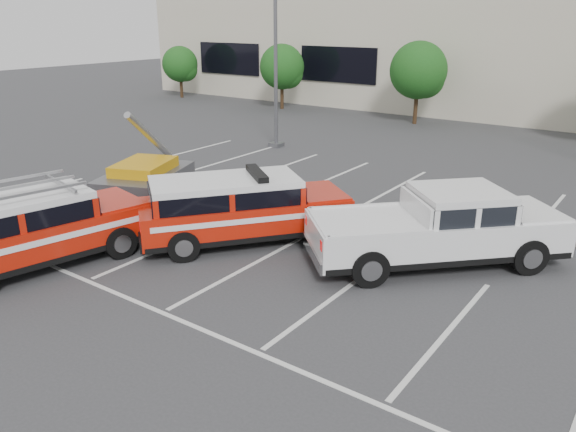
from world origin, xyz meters
name	(u,v)px	position (x,y,z in m)	size (l,w,h in m)	color
ground	(245,268)	(0.00, 0.00, 0.00)	(120.00, 120.00, 0.00)	#343437
stall_markings	(335,220)	(0.00, 4.50, 0.01)	(23.00, 15.00, 0.01)	silver
convention_building	(554,39)	(0.18, 31.86, 4.72)	(60.00, 16.99, 13.20)	beige
tree_far_left	(181,65)	(-24.91, 22.05, 2.50)	(2.77, 2.77, 3.99)	#3F2B19
tree_left	(283,68)	(-14.91, 22.05, 2.77)	(3.07, 3.07, 4.42)	#3F2B19
tree_mid_left	(420,72)	(-4.91, 22.05, 3.04)	(3.37, 3.37, 4.85)	#3F2B19
light_pole_left	(276,38)	(-8.00, 12.00, 5.19)	(0.90, 0.60, 10.24)	#59595E
fire_chief_suv	(241,213)	(-1.31, 1.42, 0.85)	(5.29, 5.97, 2.07)	#B21708
white_pickup	(438,234)	(3.85, 3.24, 0.80)	(6.16, 6.20, 2.00)	silver
ladder_suv	(31,234)	(-4.59, -3.07, 0.88)	(3.35, 5.96, 2.21)	#B21708
utility_rig	(141,184)	(-6.45, 2.12, 0.65)	(3.43, 4.55, 3.28)	#59595E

